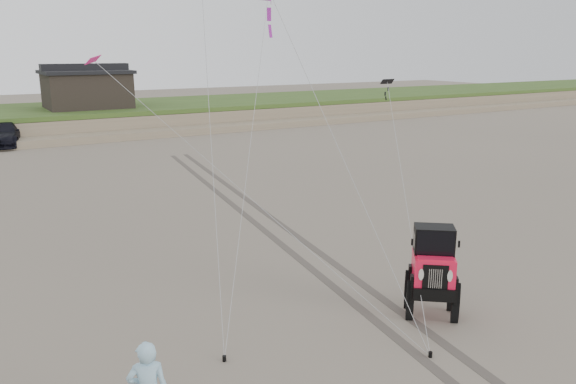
% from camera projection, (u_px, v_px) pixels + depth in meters
% --- Properties ---
extents(ground, '(160.00, 160.00, 0.00)m').
position_uv_depth(ground, '(368.00, 334.00, 12.32)').
color(ground, '#6B6054').
rests_on(ground, ground).
extents(dune_ridge, '(160.00, 14.25, 1.73)m').
position_uv_depth(dune_ridge, '(61.00, 120.00, 43.30)').
color(dune_ridge, '#7A6B54').
rests_on(dune_ridge, ground).
extents(cabin, '(6.40, 5.40, 3.35)m').
position_uv_depth(cabin, '(87.00, 88.00, 43.29)').
color(cabin, black).
rests_on(cabin, dune_ridge).
extents(truck_c, '(3.34, 5.68, 1.54)m').
position_uv_depth(truck_c, '(3.00, 134.00, 36.50)').
color(truck_c, black).
rests_on(truck_c, ground).
extents(jeep, '(4.43, 4.85, 1.72)m').
position_uv_depth(jeep, '(432.00, 282.00, 12.95)').
color(jeep, '#FF163C').
rests_on(jeep, ground).
extents(stake_main, '(0.08, 0.08, 0.12)m').
position_uv_depth(stake_main, '(224.00, 359.00, 11.22)').
color(stake_main, black).
rests_on(stake_main, ground).
extents(stake_aux, '(0.08, 0.08, 0.12)m').
position_uv_depth(stake_aux, '(430.00, 355.00, 11.37)').
color(stake_aux, black).
rests_on(stake_aux, ground).
extents(tire_tracks, '(5.22, 29.74, 0.01)m').
position_uv_depth(tire_tracks, '(270.00, 225.00, 19.97)').
color(tire_tracks, '#4C443D').
rests_on(tire_tracks, ground).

